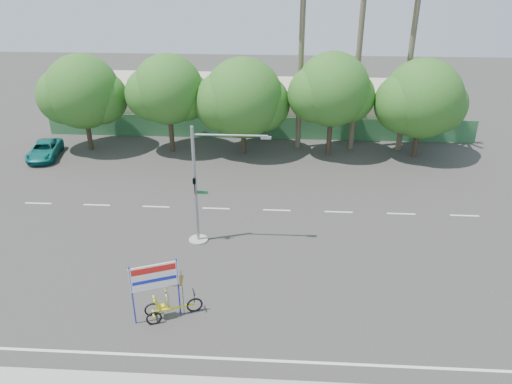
{
  "coord_description": "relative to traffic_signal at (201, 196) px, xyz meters",
  "views": [
    {
      "loc": [
        2.38,
        -20.66,
        15.44
      ],
      "look_at": [
        0.91,
        3.52,
        3.5
      ],
      "focal_mm": 35.0,
      "sensor_mm": 36.0,
      "label": 1
    }
  ],
  "objects": [
    {
      "name": "tree_far_right",
      "position": [
        15.15,
        14.02,
        1.73
      ],
      "size": [
        7.38,
        6.2,
        7.94
      ],
      "color": "#473828",
      "rests_on": "ground"
    },
    {
      "name": "palm_mid",
      "position": [
        14.2,
        15.52,
        6.48
      ],
      "size": [
        3.73,
        3.79,
        15.45
      ],
      "color": "#70604C",
      "rests_on": "ground"
    },
    {
      "name": "fence",
      "position": [
        2.2,
        17.52,
        -1.92
      ],
      "size": [
        38.0,
        0.08,
        2.0
      ],
      "primitive_type": "cube",
      "color": "#336B3D",
      "rests_on": "ground"
    },
    {
      "name": "tree_far_left",
      "position": [
        -11.85,
        14.02,
        1.84
      ],
      "size": [
        7.14,
        6.0,
        7.96
      ],
      "color": "#473828",
      "rests_on": "ground"
    },
    {
      "name": "building_right",
      "position": [
        10.2,
        22.02,
        -1.12
      ],
      "size": [
        14.0,
        8.0,
        3.6
      ],
      "primitive_type": "cube",
      "color": "beige",
      "rests_on": "ground"
    },
    {
      "name": "tree_left",
      "position": [
        -4.85,
        14.02,
        2.14
      ],
      "size": [
        6.66,
        5.6,
        8.07
      ],
      "color": "#473828",
      "rests_on": "ground"
    },
    {
      "name": "pickup_truck",
      "position": [
        -14.85,
        11.97,
        -2.28
      ],
      "size": [
        2.85,
        4.88,
        1.28
      ],
      "primitive_type": "imported",
      "rotation": [
        0.0,
        0.0,
        0.17
      ],
      "color": "#0F6964",
      "rests_on": "ground"
    },
    {
      "name": "ground",
      "position": [
        2.2,
        -3.98,
        -2.92
      ],
      "size": [
        120.0,
        120.0,
        0.0
      ],
      "primitive_type": "plane",
      "color": "#33302D",
      "rests_on": "ground"
    },
    {
      "name": "palm_tall",
      "position": [
        10.2,
        15.52,
        7.55
      ],
      "size": [
        3.73,
        3.79,
        17.45
      ],
      "color": "#70604C",
      "rests_on": "ground"
    },
    {
      "name": "tree_center",
      "position": [
        1.14,
        14.02,
        1.55
      ],
      "size": [
        7.62,
        6.4,
        7.85
      ],
      "color": "#473828",
      "rests_on": "ground"
    },
    {
      "name": "traffic_signal",
      "position": [
        0.0,
        0.0,
        0.0
      ],
      "size": [
        4.72,
        1.1,
        7.0
      ],
      "color": "gray",
      "rests_on": "ground"
    },
    {
      "name": "trike_billboard",
      "position": [
        -0.74,
        -6.75,
        -1.66
      ],
      "size": [
        2.99,
        1.43,
        3.13
      ],
      "rotation": [
        0.0,
        0.0,
        0.38
      ],
      "color": "black",
      "rests_on": "ground"
    },
    {
      "name": "tree_right",
      "position": [
        8.15,
        14.02,
        2.32
      ],
      "size": [
        6.9,
        5.8,
        8.36
      ],
      "color": "#473828",
      "rests_on": "ground"
    },
    {
      "name": "building_left",
      "position": [
        -7.8,
        22.02,
        -0.92
      ],
      "size": [
        12.0,
        8.0,
        4.0
      ],
      "primitive_type": "cube",
      "color": "beige",
      "rests_on": "ground"
    },
    {
      "name": "palm_short",
      "position": [
        5.7,
        15.52,
        5.94
      ],
      "size": [
        3.73,
        3.79,
        14.45
      ],
      "color": "#70604C",
      "rests_on": "ground"
    }
  ]
}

